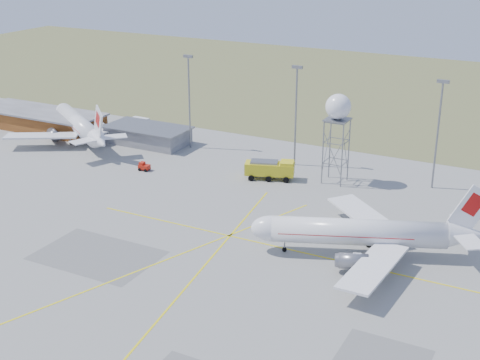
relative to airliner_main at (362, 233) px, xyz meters
The scene contains 12 objects.
ground 36.63m from the airliner_main, 113.94° to the right, with size 400.00×400.00×0.00m, color gray.
grass_strip 107.77m from the airliner_main, 97.89° to the left, with size 400.00×120.00×0.03m, color brown.
building_orange 94.27m from the airliner_main, 162.28° to the left, with size 33.00×12.00×4.30m.
building_grey 67.23m from the airliner_main, 152.83° to the left, with size 19.00×10.00×3.90m.
mast_a 60.16m from the airliner_main, 146.72° to the left, with size 2.20×0.50×20.50m.
mast_b 41.88m from the airliner_main, 127.18° to the left, with size 2.20×0.50×20.50m.
mast_c 33.91m from the airliner_main, 84.39° to the left, with size 2.20×0.50×20.50m.
airliner_main is the anchor object (origin of this frame).
airliner_far 78.60m from the airliner_main, 161.35° to the left, with size 31.59×28.99×11.90m.
radar_tower 31.17m from the airliner_main, 117.43° to the left, with size 4.75×4.75×17.20m.
fire_truck 34.33m from the airliner_main, 138.14° to the left, with size 9.95×6.12×3.78m.
baggage_tug 52.65m from the airliner_main, 162.76° to the left, with size 2.23×1.82×1.68m.
Camera 1 is at (40.05, -54.01, 45.77)m, focal length 50.00 mm.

